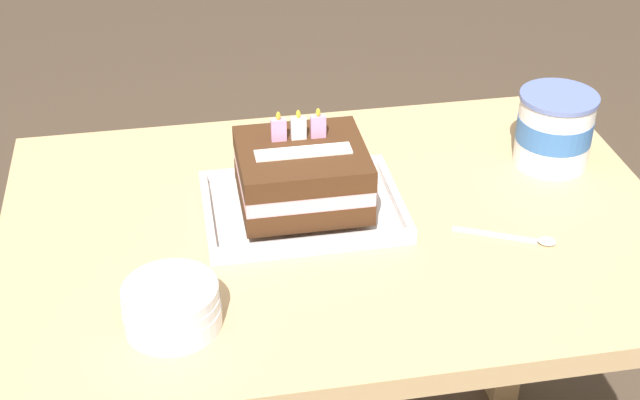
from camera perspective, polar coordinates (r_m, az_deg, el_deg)
dining_table at (r=1.46m, az=1.06°, el=-5.25°), size 1.02×0.70×0.74m
foil_tray at (r=1.40m, az=-1.10°, el=-0.56°), size 0.30×0.23×0.02m
birthday_cake at (r=1.37m, az=-1.13°, el=1.64°), size 0.19×0.18×0.14m
bowl_stack at (r=1.19m, az=-9.32°, el=-6.61°), size 0.13×0.13×0.11m
ice_cream_tub at (r=1.55m, az=14.54°, el=4.36°), size 0.13×0.13×0.13m
serving_spoon_near_tray at (r=1.37m, az=12.84°, el=-2.39°), size 0.14×0.08×0.01m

